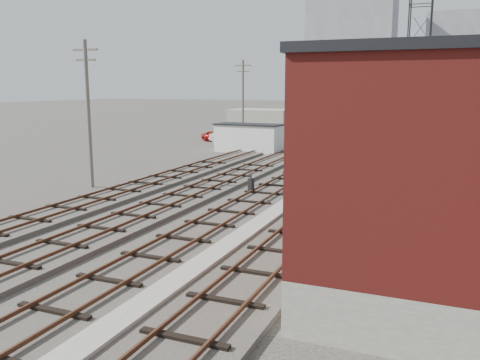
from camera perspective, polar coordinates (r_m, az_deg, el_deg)
The scene contains 23 objects.
ground at distance 66.14m, azimuth 15.48°, elevation 4.66°, with size 320.00×320.00×0.00m, color #282621.
track_right at distance 45.11m, azimuth 15.24°, elevation 2.28°, with size 3.20×90.00×0.39m.
track_mid_right at distance 45.78m, azimuth 10.27°, elevation 2.59°, with size 3.20×90.00×0.39m.
track_mid_left at distance 46.79m, azimuth 5.48°, elevation 2.88°, with size 3.20×90.00×0.39m.
track_left at distance 48.10m, azimuth 0.91°, elevation 3.13°, with size 3.20×90.00×0.39m.
platform_curb at distance 21.66m, azimuth 1.08°, elevation -5.89°, with size 0.90×28.00×0.26m, color gray.
brick_building at distance 17.55m, azimuth 20.36°, elevation 1.30°, with size 6.54×12.20×7.22m.
lattice_tower at distance 40.45m, azimuth 19.28°, elevation 11.68°, with size 1.60×1.60×15.00m.
utility_pole_left_a at distance 32.69m, azimuth -16.67°, elevation 7.51°, with size 1.80×0.24×9.00m.
utility_pole_left_b at distance 54.42m, azimuth 0.32°, elevation 8.94°, with size 1.80×0.24×9.00m.
utility_pole_left_c at distance 78.12m, azimuth 7.37°, elevation 9.31°, with size 1.80×0.24×9.00m.
utility_pole_right_a at distance 33.41m, azimuth 19.97°, elevation 7.38°, with size 1.80×0.24×9.00m.
utility_pole_right_b at distance 63.38m, azimuth 21.35°, elevation 8.44°, with size 1.80×0.24×9.00m.
apartment_left at distance 143.02m, azimuth 12.36°, elevation 13.72°, with size 22.00×14.00×30.00m, color gray.
apartment_right at distance 155.49m, azimuth 23.05°, elevation 12.12°, with size 16.00×12.00×26.00m, color gray.
shed_left at distance 69.80m, azimuth 2.33°, elevation 6.63°, with size 8.00×5.00×3.20m, color gray.
shed_right at distance 75.47m, azimuth 23.36°, elevation 6.38°, with size 6.00×6.00×4.00m, color gray.
signal_mast at distance 18.64m, azimuth 8.42°, elevation -1.72°, with size 0.40×0.41×3.98m.
switch_stand at distance 29.25m, azimuth 1.24°, elevation -0.69°, with size 0.35×0.35×1.22m.
site_trailer at distance 49.04m, azimuth 1.00°, elevation 4.76°, with size 6.62×3.17×2.72m.
car_red at distance 58.44m, azimuth -2.76°, elevation 4.94°, with size 1.50×3.72×1.27m, color maroon.
car_silver at distance 56.88m, azimuth -1.65°, elevation 4.82°, with size 1.40×4.00×1.32m, color #AFB3B7.
car_grey at distance 58.70m, azimuth 1.66°, elevation 4.94°, with size 1.70×4.17×1.21m, color slate.
Camera 1 is at (8.10, -5.35, 6.22)m, focal length 38.00 mm.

